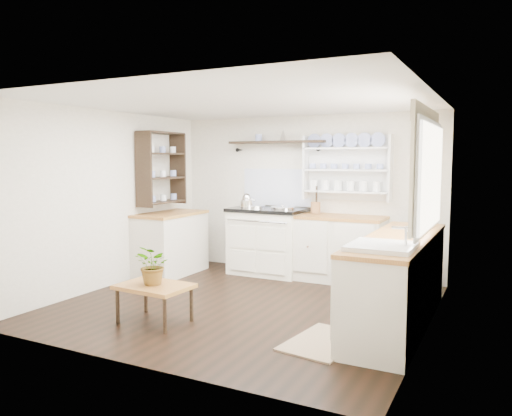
% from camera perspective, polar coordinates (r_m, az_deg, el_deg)
% --- Properties ---
extents(floor, '(4.00, 3.80, 0.01)m').
position_cam_1_polar(floor, '(5.85, -1.33, -10.99)').
color(floor, black).
rests_on(floor, ground).
extents(wall_back, '(4.00, 0.02, 2.30)m').
position_cam_1_polar(wall_back, '(7.36, 5.64, 1.52)').
color(wall_back, beige).
rests_on(wall_back, ground).
extents(wall_right, '(0.02, 3.80, 2.30)m').
position_cam_1_polar(wall_right, '(5.01, 19.23, -0.68)').
color(wall_right, beige).
rests_on(wall_right, ground).
extents(wall_left, '(0.02, 3.80, 2.30)m').
position_cam_1_polar(wall_left, '(6.81, -16.37, 0.99)').
color(wall_left, beige).
rests_on(wall_left, ground).
extents(ceiling, '(4.00, 3.80, 0.01)m').
position_cam_1_polar(ceiling, '(5.64, -1.39, 12.00)').
color(ceiling, white).
rests_on(ceiling, wall_back).
extents(window, '(0.08, 1.55, 1.22)m').
position_cam_1_polar(window, '(5.14, 19.04, 4.11)').
color(window, white).
rests_on(window, wall_right).
extents(aga_cooker, '(1.08, 0.75, 0.99)m').
position_cam_1_polar(aga_cooker, '(7.31, 1.36, -3.69)').
color(aga_cooker, white).
rests_on(aga_cooker, floor).
extents(back_cabinets, '(1.27, 0.63, 0.90)m').
position_cam_1_polar(back_cabinets, '(6.96, 9.31, -4.48)').
color(back_cabinets, silver).
rests_on(back_cabinets, floor).
extents(right_cabinets, '(0.62, 2.43, 0.90)m').
position_cam_1_polar(right_cabinets, '(5.27, 15.87, -7.89)').
color(right_cabinets, silver).
rests_on(right_cabinets, floor).
extents(belfast_sink, '(0.55, 0.60, 0.45)m').
position_cam_1_polar(belfast_sink, '(4.48, 14.16, -5.77)').
color(belfast_sink, white).
rests_on(belfast_sink, right_cabinets).
extents(left_cabinets, '(0.62, 1.13, 0.90)m').
position_cam_1_polar(left_cabinets, '(7.38, -9.73, -3.91)').
color(left_cabinets, silver).
rests_on(left_cabinets, floor).
extents(plate_rack, '(1.20, 0.22, 0.90)m').
position_cam_1_polar(plate_rack, '(7.10, 10.48, 4.58)').
color(plate_rack, white).
rests_on(plate_rack, wall_back).
extents(high_shelf, '(1.50, 0.29, 0.16)m').
position_cam_1_polar(high_shelf, '(7.38, 2.43, 7.45)').
color(high_shelf, black).
rests_on(high_shelf, wall_back).
extents(left_shelving, '(0.28, 0.80, 1.05)m').
position_cam_1_polar(left_shelving, '(7.37, -10.75, 4.57)').
color(left_shelving, black).
rests_on(left_shelving, wall_left).
extents(kettle, '(0.19, 0.19, 0.24)m').
position_cam_1_polar(kettle, '(7.26, -1.03, 0.69)').
color(kettle, silver).
rests_on(kettle, aga_cooker).
extents(utensil_crock, '(0.14, 0.14, 0.16)m').
position_cam_1_polar(utensil_crock, '(7.08, 6.83, 0.05)').
color(utensil_crock, brown).
rests_on(utensil_crock, back_cabinets).
extents(center_table, '(0.75, 0.56, 0.39)m').
position_cam_1_polar(center_table, '(5.27, -11.54, -9.05)').
color(center_table, brown).
rests_on(center_table, floor).
extents(potted_plant, '(0.44, 0.41, 0.41)m').
position_cam_1_polar(potted_plant, '(5.22, -11.59, -6.40)').
color(potted_plant, '#3F7233').
rests_on(potted_plant, center_table).
extents(floor_rug, '(0.67, 0.92, 0.02)m').
position_cam_1_polar(floor_rug, '(4.76, 7.72, -14.91)').
color(floor_rug, '#81614B').
rests_on(floor_rug, floor).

